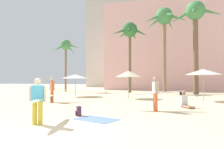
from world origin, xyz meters
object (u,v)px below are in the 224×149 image
at_px(person_near_right, 53,89).
at_px(person_mid_center, 185,102).
at_px(palm_tree_right, 66,48).
at_px(backpack, 79,111).
at_px(cafe_umbrella_0, 75,76).
at_px(palm_tree_far_left, 195,20).
at_px(beach_towel, 96,119).
at_px(cafe_umbrella_2, 203,72).
at_px(palm_tree_center, 130,33).
at_px(person_mid_left, 156,93).
at_px(palm_tree_left, 164,22).
at_px(cafe_umbrella_1, 128,74).
at_px(person_near_left, 40,99).

bearing_deg(person_near_right, person_mid_center, -17.58).
bearing_deg(palm_tree_right, backpack, -58.07).
bearing_deg(cafe_umbrella_0, palm_tree_far_left, 31.96).
relative_size(palm_tree_right, beach_towel, 4.21).
xyz_separation_m(palm_tree_far_left, cafe_umbrella_2, (-0.02, -7.96, -6.15)).
relative_size(cafe_umbrella_2, beach_towel, 1.58).
xyz_separation_m(palm_tree_center, backpack, (1.58, -16.87, -7.15)).
height_order(cafe_umbrella_0, cafe_umbrella_2, cafe_umbrella_2).
distance_m(backpack, person_near_right, 6.28).
bearing_deg(cafe_umbrella_0, palm_tree_right, 126.30).
bearing_deg(palm_tree_center, backpack, -84.64).
distance_m(person_mid_center, person_mid_left, 2.37).
distance_m(palm_tree_left, person_near_right, 17.08).
height_order(palm_tree_right, cafe_umbrella_2, palm_tree_right).
relative_size(person_mid_left, person_near_right, 1.03).
bearing_deg(cafe_umbrella_1, person_mid_center, -47.62).
bearing_deg(backpack, person_mid_center, -171.68).
relative_size(palm_tree_center, backpack, 20.73).
distance_m(cafe_umbrella_0, person_near_right, 5.37).
distance_m(palm_tree_right, beach_towel, 21.54).
bearing_deg(palm_tree_far_left, cafe_umbrella_0, -148.04).
xyz_separation_m(palm_tree_far_left, palm_tree_left, (-3.47, 1.36, 0.41)).
bearing_deg(beach_towel, cafe_umbrella_0, 121.71).
relative_size(palm_tree_left, person_near_left, 4.03).
height_order(palm_tree_far_left, palm_tree_right, palm_tree_far_left).
bearing_deg(cafe_umbrella_0, palm_tree_center, 62.76).
bearing_deg(cafe_umbrella_2, person_mid_center, -107.67).
height_order(palm_tree_left, cafe_umbrella_0, palm_tree_left).
bearing_deg(cafe_umbrella_1, backpack, -90.37).
bearing_deg(cafe_umbrella_2, backpack, -124.25).
distance_m(palm_tree_far_left, palm_tree_center, 7.64).
distance_m(palm_tree_center, backpack, 18.39).
bearing_deg(backpack, palm_tree_center, -119.80).
height_order(beach_towel, person_mid_left, person_mid_left).
distance_m(palm_tree_right, backpack, 20.49).
bearing_deg(person_mid_left, person_near_right, -37.69).
distance_m(cafe_umbrella_2, backpack, 10.80).
height_order(palm_tree_center, beach_towel, palm_tree_center).
distance_m(person_mid_center, person_near_left, 8.12).
bearing_deg(palm_tree_left, palm_tree_far_left, -21.35).
distance_m(palm_tree_right, cafe_umbrella_2, 18.58).
height_order(cafe_umbrella_0, beach_towel, cafe_umbrella_0).
height_order(cafe_umbrella_2, person_mid_center, cafe_umbrella_2).
height_order(palm_tree_center, person_mid_center, palm_tree_center).
bearing_deg(palm_tree_center, person_mid_center, -63.94).
xyz_separation_m(cafe_umbrella_0, backpack, (5.27, -9.71, -1.71)).
bearing_deg(cafe_umbrella_2, cafe_umbrella_1, 175.42).
height_order(cafe_umbrella_1, cafe_umbrella_2, cafe_umbrella_2).
height_order(backpack, person_mid_center, person_mid_center).
bearing_deg(person_near_right, cafe_umbrella_0, 84.16).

